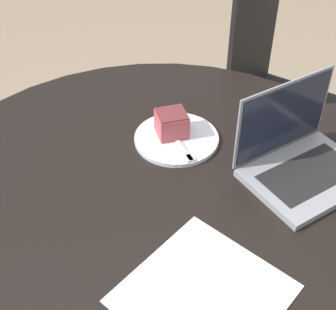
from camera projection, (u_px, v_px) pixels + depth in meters
dining_table at (159, 227)px, 1.21m from camera, size 1.32×1.32×0.75m
chair at (274, 96)px, 1.91m from camera, size 0.59×0.59×1.01m
paper_document at (203, 294)px, 0.93m from camera, size 0.40×0.40×0.00m
plate at (176, 138)px, 1.31m from camera, size 0.24×0.24×0.01m
cake_slice at (172, 123)px, 1.29m from camera, size 0.08×0.08×0.07m
fork at (182, 146)px, 1.27m from camera, size 0.17×0.03×0.00m
laptop at (302, 160)px, 1.19m from camera, size 0.30×0.35×0.23m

